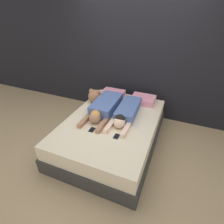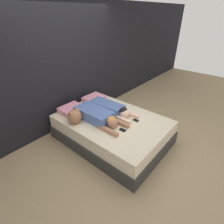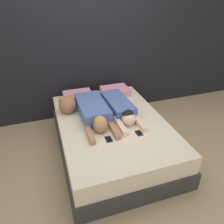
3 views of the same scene
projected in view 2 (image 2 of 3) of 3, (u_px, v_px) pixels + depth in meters
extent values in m
plane|color=#9E8460|center=(112.00, 139.00, 3.71)|extent=(12.00, 12.00, 0.00)
cube|color=black|center=(68.00, 68.00, 3.75)|extent=(12.00, 0.06, 2.60)
cube|color=#2D2D2D|center=(112.00, 134.00, 3.65)|extent=(1.54, 2.16, 0.25)
cube|color=beige|center=(112.00, 124.00, 3.52)|extent=(1.48, 2.10, 0.26)
cube|color=pink|center=(72.00, 109.00, 3.67)|extent=(0.47, 0.38, 0.11)
cube|color=pink|center=(94.00, 99.00, 4.11)|extent=(0.47, 0.38, 0.11)
cube|color=#4C66A5|center=(94.00, 114.00, 3.41)|extent=(0.40, 0.78, 0.20)
sphere|color=#A37051|center=(112.00, 123.00, 3.15)|extent=(0.19, 0.19, 0.19)
sphere|color=#D18C47|center=(111.00, 120.00, 3.14)|extent=(0.16, 0.16, 0.16)
cube|color=#A37051|center=(108.00, 131.00, 3.05)|extent=(0.07, 0.42, 0.07)
cube|color=#A37051|center=(120.00, 123.00, 3.27)|extent=(0.07, 0.42, 0.07)
cube|color=#4C66A5|center=(107.00, 107.00, 3.71)|extent=(0.36, 0.77, 0.17)
sphere|color=beige|center=(124.00, 113.00, 3.45)|extent=(0.19, 0.19, 0.19)
sphere|color=black|center=(124.00, 111.00, 3.44)|extent=(0.16, 0.16, 0.16)
cube|color=beige|center=(122.00, 119.00, 3.36)|extent=(0.07, 0.42, 0.07)
cube|color=beige|center=(130.00, 114.00, 3.55)|extent=(0.07, 0.42, 0.07)
cube|color=black|center=(123.00, 130.00, 3.12)|extent=(0.08, 0.12, 0.01)
cube|color=black|center=(123.00, 130.00, 3.11)|extent=(0.07, 0.10, 0.00)
cube|color=#2D2D33|center=(136.00, 120.00, 3.39)|extent=(0.08, 0.12, 0.01)
cube|color=black|center=(136.00, 120.00, 3.39)|extent=(0.07, 0.10, 0.00)
sphere|color=#996647|center=(75.00, 116.00, 3.27)|extent=(0.27, 0.27, 0.27)
sphere|color=#996647|center=(71.00, 113.00, 3.17)|extent=(0.09, 0.09, 0.09)
sphere|color=#996647|center=(77.00, 110.00, 3.27)|extent=(0.09, 0.09, 0.09)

